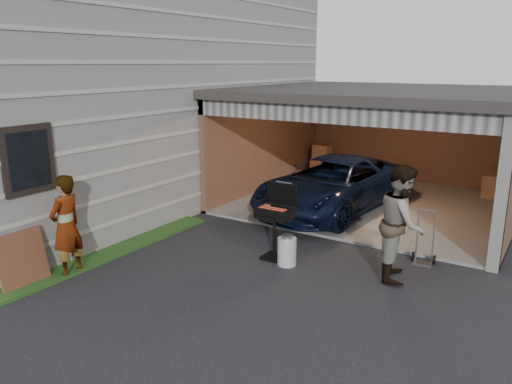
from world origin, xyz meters
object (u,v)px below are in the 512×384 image
at_px(bbq_grill, 276,215).
at_px(man, 402,223).
at_px(plywood_panel, 22,260).
at_px(propane_tank, 287,252).
at_px(hand_truck, 424,253).
at_px(minivan, 332,187).
at_px(woman, 66,226).

bearing_deg(bbq_grill, man, 9.54).
bearing_deg(bbq_grill, plywood_panel, -130.64).
relative_size(propane_tank, plywood_panel, 0.54).
bearing_deg(hand_truck, plywood_panel, -145.35).
bearing_deg(propane_tank, hand_truck, 34.29).
bearing_deg(minivan, woman, -105.15).
height_order(woman, plywood_panel, woman).
distance_m(woman, bbq_grill, 3.58).
xyz_separation_m(bbq_grill, propane_tank, (0.34, -0.17, -0.57)).
xyz_separation_m(minivan, plywood_panel, (-2.46, -6.39, -0.18)).
height_order(man, bbq_grill, man).
relative_size(woman, man, 0.91).
xyz_separation_m(plywood_panel, hand_truck, (5.14, 4.43, -0.26)).
xyz_separation_m(bbq_grill, hand_truck, (2.37, 1.21, -0.63)).
bearing_deg(hand_truck, minivan, 137.64).
distance_m(minivan, woman, 6.12).
distance_m(plywood_panel, hand_truck, 6.79).
distance_m(man, propane_tank, 2.03).
bearing_deg(bbq_grill, minivan, 95.53).
distance_m(woman, man, 5.52).
height_order(minivan, hand_truck, minivan).
xyz_separation_m(man, bbq_grill, (-2.17, -0.37, -0.14)).
bearing_deg(woman, bbq_grill, 125.66).
distance_m(minivan, plywood_panel, 6.85).
distance_m(man, bbq_grill, 2.21).
relative_size(man, plywood_panel, 2.08).
relative_size(minivan, bbq_grill, 3.30).
relative_size(bbq_grill, hand_truck, 1.38).
height_order(woman, bbq_grill, woman).
bearing_deg(bbq_grill, hand_truck, 27.00).
bearing_deg(minivan, bbq_grill, -78.33).
distance_m(minivan, man, 3.75).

